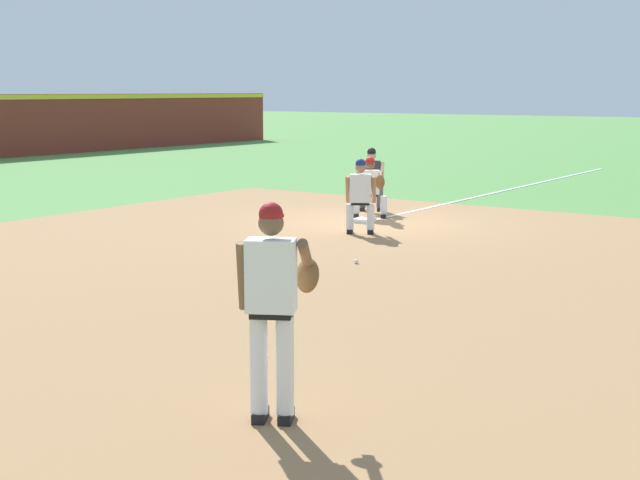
# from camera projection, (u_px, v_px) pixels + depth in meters

# --- Properties ---
(ground_plane) EXTENTS (160.00, 160.00, 0.00)m
(ground_plane) POSITION_uv_depth(u_px,v_px,m) (364.00, 223.00, 18.75)
(ground_plane) COLOR #518942
(infield_dirt_patch) EXTENTS (18.00, 18.00, 0.01)m
(infield_dirt_patch) POSITION_uv_depth(u_px,v_px,m) (338.00, 279.00, 13.10)
(infield_dirt_patch) COLOR #9E754C
(infield_dirt_patch) RESTS_ON ground
(foul_line_stripe) EXTENTS (15.88, 0.10, 0.00)m
(foul_line_stripe) POSITION_uv_depth(u_px,v_px,m) (513.00, 189.00, 25.18)
(foul_line_stripe) COLOR white
(foul_line_stripe) RESTS_ON ground
(first_base_bag) EXTENTS (0.38, 0.38, 0.09)m
(first_base_bag) POSITION_uv_depth(u_px,v_px,m) (364.00, 220.00, 18.74)
(first_base_bag) COLOR white
(first_base_bag) RESTS_ON ground
(baseball) EXTENTS (0.07, 0.07, 0.07)m
(baseball) POSITION_uv_depth(u_px,v_px,m) (356.00, 262.00, 14.28)
(baseball) COLOR white
(baseball) RESTS_ON ground
(pitcher) EXTENTS (0.83, 0.58, 1.86)m
(pitcher) POSITION_uv_depth(u_px,v_px,m) (274.00, 298.00, 7.32)
(pitcher) COLOR black
(pitcher) RESTS_ON ground
(first_baseman) EXTENTS (0.83, 1.01, 1.34)m
(first_baseman) POSITION_uv_depth(u_px,v_px,m) (371.00, 185.00, 19.28)
(first_baseman) COLOR black
(first_baseman) RESTS_ON ground
(baserunner) EXTENTS (0.62, 0.68, 1.46)m
(baserunner) POSITION_uv_depth(u_px,v_px,m) (360.00, 193.00, 17.15)
(baserunner) COLOR black
(baserunner) RESTS_ON ground
(umpire) EXTENTS (0.61, 0.67, 1.46)m
(umpire) POSITION_uv_depth(u_px,v_px,m) (371.00, 177.00, 20.43)
(umpire) COLOR black
(umpire) RESTS_ON ground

